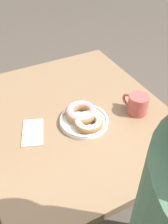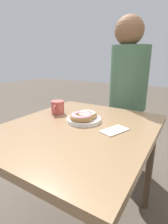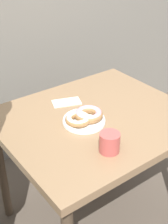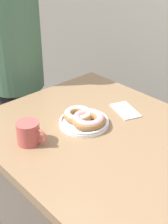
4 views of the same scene
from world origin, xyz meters
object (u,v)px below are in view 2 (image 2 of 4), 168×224
(coffee_mug, at_px, (58,107))
(person_figure, at_px, (128,99))
(napkin, at_px, (114,130))
(dining_table, at_px, (78,140))
(donut_plate, at_px, (84,117))

(coffee_mug, height_order, person_figure, person_figure)
(napkin, bearing_deg, coffee_mug, -100.69)
(coffee_mug, xyz_separation_m, person_figure, (-0.61, 0.30, -0.02))
(person_figure, relative_size, napkin, 8.40)
(napkin, bearing_deg, person_figure, -167.76)
(coffee_mug, distance_m, napkin, 0.46)
(coffee_mug, bearing_deg, dining_table, 62.94)
(napkin, bearing_deg, donut_plate, -100.54)
(donut_plate, relative_size, coffee_mug, 1.96)
(person_figure, bearing_deg, coffee_mug, -25.93)
(dining_table, relative_size, person_figure, 0.66)
(donut_plate, distance_m, person_figure, 0.66)
(dining_table, relative_size, napkin, 5.55)
(donut_plate, xyz_separation_m, coffee_mug, (-0.05, -0.24, 0.02))
(dining_table, xyz_separation_m, person_figure, (-0.74, 0.05, 0.11))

